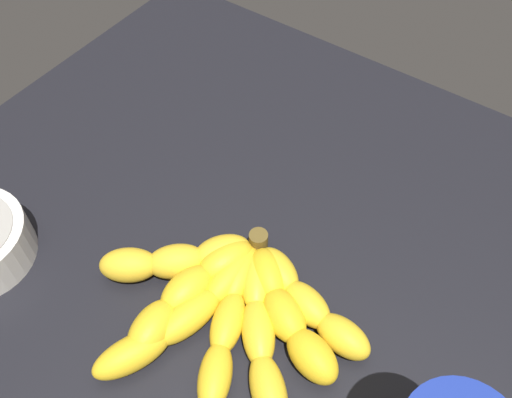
{
  "coord_description": "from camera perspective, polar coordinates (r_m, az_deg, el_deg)",
  "views": [
    {
      "loc": [
        -17.45,
        28.14,
        50.63
      ],
      "look_at": [
        3.3,
        -1.61,
        3.62
      ],
      "focal_mm": 38.98,
      "sensor_mm": 36.0,
      "label": 1
    }
  ],
  "objects": [
    {
      "name": "banana_bunch",
      "position": [
        0.55,
        -2.7,
        -10.63
      ],
      "size": [
        28.23,
        21.83,
        3.73
      ],
      "color": "yellow",
      "rests_on": "ground_plane"
    },
    {
      "name": "ground_plane",
      "position": [
        0.62,
        1.66,
        -5.44
      ],
      "size": [
        83.34,
        67.91,
        3.7
      ],
      "primitive_type": "cube",
      "color": "black"
    }
  ]
}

